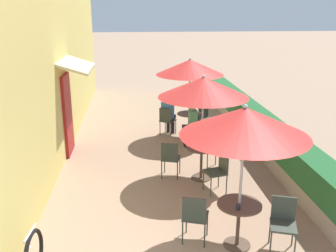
{
  "coord_description": "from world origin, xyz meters",
  "views": [
    {
      "loc": [
        -0.66,
        -3.07,
        3.71
      ],
      "look_at": [
        0.15,
        5.47,
        1.0
      ],
      "focal_mm": 40.0,
      "sensor_mm": 36.0,
      "label": 1
    }
  ],
  "objects_px": {
    "cafe_chair_far_left": "(205,117)",
    "cafe_chair_far_back": "(195,128)",
    "patio_table_far": "(189,121)",
    "seated_patron_far_back": "(191,123)",
    "patio_umbrella_near": "(245,122)",
    "cafe_chair_near_left": "(283,220)",
    "patio_table_mid": "(201,157)",
    "patio_umbrella_far": "(190,67)",
    "patio_umbrella_mid": "(203,87)",
    "cafe_chair_far_right": "(167,119)",
    "cafe_chair_near_right": "(195,215)",
    "seated_patron_far_right": "(168,113)",
    "coffee_cup_near": "(238,207)",
    "cafe_chair_mid_back": "(219,169)",
    "coffee_cup_mid": "(205,146)",
    "cafe_chair_mid_right": "(170,157)",
    "coffee_cup_far": "(193,111)",
    "patio_table_near": "(239,217)",
    "cafe_chair_mid_left": "(216,148)"
  },
  "relations": [
    {
      "from": "patio_table_mid",
      "to": "coffee_cup_mid",
      "type": "relative_size",
      "value": 8.43
    },
    {
      "from": "patio_umbrella_mid",
      "to": "cafe_chair_far_left",
      "type": "bearing_deg",
      "value": 77.55
    },
    {
      "from": "cafe_chair_mid_right",
      "to": "coffee_cup_far",
      "type": "relative_size",
      "value": 9.67
    },
    {
      "from": "cafe_chair_near_left",
      "to": "patio_table_mid",
      "type": "distance_m",
      "value": 2.81
    },
    {
      "from": "cafe_chair_far_right",
      "to": "cafe_chair_mid_right",
      "type": "bearing_deg",
      "value": -62.36
    },
    {
      "from": "seated_patron_far_right",
      "to": "coffee_cup_far",
      "type": "relative_size",
      "value": 13.89
    },
    {
      "from": "cafe_chair_mid_left",
      "to": "patio_table_far",
      "type": "relative_size",
      "value": 1.15
    },
    {
      "from": "patio_umbrella_near",
      "to": "patio_umbrella_mid",
      "type": "xyz_separation_m",
      "value": [
        -0.14,
        2.54,
        0.0
      ]
    },
    {
      "from": "patio_table_far",
      "to": "seated_patron_far_back",
      "type": "bearing_deg",
      "value": -94.25
    },
    {
      "from": "patio_table_near",
      "to": "patio_umbrella_near",
      "type": "xyz_separation_m",
      "value": [
        0.0,
        0.0,
        1.59
      ]
    },
    {
      "from": "cafe_chair_near_right",
      "to": "patio_umbrella_far",
      "type": "relative_size",
      "value": 0.37
    },
    {
      "from": "cafe_chair_mid_back",
      "to": "cafe_chair_far_left",
      "type": "relative_size",
      "value": 1.0
    },
    {
      "from": "cafe_chair_mid_right",
      "to": "cafe_chair_far_right",
      "type": "height_order",
      "value": "same"
    },
    {
      "from": "patio_umbrella_mid",
      "to": "patio_umbrella_far",
      "type": "xyz_separation_m",
      "value": [
        0.14,
        2.81,
        0.0
      ]
    },
    {
      "from": "patio_umbrella_near",
      "to": "seated_patron_far_right",
      "type": "height_order",
      "value": "patio_umbrella_near"
    },
    {
      "from": "cafe_chair_mid_right",
      "to": "seated_patron_far_right",
      "type": "relative_size",
      "value": 0.7
    },
    {
      "from": "patio_table_near",
      "to": "seated_patron_far_right",
      "type": "xyz_separation_m",
      "value": [
        -0.58,
        5.75,
        0.16
      ]
    },
    {
      "from": "cafe_chair_far_right",
      "to": "coffee_cup_near",
      "type": "bearing_deg",
      "value": -53.1
    },
    {
      "from": "patio_table_near",
      "to": "cafe_chair_far_back",
      "type": "relative_size",
      "value": 0.87
    },
    {
      "from": "cafe_chair_near_left",
      "to": "coffee_cup_mid",
      "type": "distance_m",
      "value": 2.77
    },
    {
      "from": "patio_umbrella_mid",
      "to": "seated_patron_far_back",
      "type": "relative_size",
      "value": 1.9
    },
    {
      "from": "coffee_cup_near",
      "to": "patio_table_far",
      "type": "distance_m",
      "value": 5.53
    },
    {
      "from": "patio_table_near",
      "to": "patio_table_mid",
      "type": "distance_m",
      "value": 2.55
    },
    {
      "from": "patio_table_near",
      "to": "seated_patron_far_right",
      "type": "relative_size",
      "value": 0.61
    },
    {
      "from": "cafe_chair_near_right",
      "to": "patio_umbrella_near",
      "type": "bearing_deg",
      "value": 6.29
    },
    {
      "from": "coffee_cup_mid",
      "to": "patio_table_mid",
      "type": "bearing_deg",
      "value": 149.0
    },
    {
      "from": "patio_umbrella_near",
      "to": "patio_table_mid",
      "type": "height_order",
      "value": "patio_umbrella_near"
    },
    {
      "from": "cafe_chair_near_right",
      "to": "coffee_cup_near",
      "type": "distance_m",
      "value": 0.74
    },
    {
      "from": "patio_umbrella_near",
      "to": "cafe_chair_far_right",
      "type": "distance_m",
      "value": 5.91
    },
    {
      "from": "cafe_chair_far_left",
      "to": "cafe_chair_far_back",
      "type": "distance_m",
      "value": 1.21
    },
    {
      "from": "cafe_chair_near_left",
      "to": "patio_umbrella_mid",
      "type": "height_order",
      "value": "patio_umbrella_mid"
    },
    {
      "from": "cafe_chair_mid_right",
      "to": "coffee_cup_near",
      "type": "bearing_deg",
      "value": -59.28
    },
    {
      "from": "patio_table_far",
      "to": "patio_umbrella_far",
      "type": "relative_size",
      "value": 0.32
    },
    {
      "from": "cafe_chair_near_right",
      "to": "patio_table_mid",
      "type": "xyz_separation_m",
      "value": [
        0.54,
        2.4,
        0.01
      ]
    },
    {
      "from": "coffee_cup_near",
      "to": "cafe_chair_mid_back",
      "type": "height_order",
      "value": "cafe_chair_mid_back"
    },
    {
      "from": "patio_umbrella_near",
      "to": "seated_patron_far_back",
      "type": "relative_size",
      "value": 1.9
    },
    {
      "from": "patio_table_far",
      "to": "coffee_cup_near",
      "type": "bearing_deg",
      "value": -90.68
    },
    {
      "from": "patio_umbrella_near",
      "to": "patio_table_mid",
      "type": "relative_size",
      "value": 3.14
    },
    {
      "from": "patio_umbrella_near",
      "to": "seated_patron_far_back",
      "type": "height_order",
      "value": "patio_umbrella_near"
    },
    {
      "from": "patio_table_near",
      "to": "seated_patron_far_right",
      "type": "bearing_deg",
      "value": 95.77
    },
    {
      "from": "cafe_chair_far_right",
      "to": "cafe_chair_near_right",
      "type": "bearing_deg",
      "value": -59.14
    },
    {
      "from": "coffee_cup_mid",
      "to": "patio_umbrella_far",
      "type": "relative_size",
      "value": 0.04
    },
    {
      "from": "cafe_chair_far_back",
      "to": "coffee_cup_near",
      "type": "bearing_deg",
      "value": 179.84
    },
    {
      "from": "patio_table_mid",
      "to": "patio_table_far",
      "type": "distance_m",
      "value": 2.82
    },
    {
      "from": "patio_umbrella_far",
      "to": "patio_umbrella_mid",
      "type": "bearing_deg",
      "value": -92.79
    },
    {
      "from": "cafe_chair_mid_back",
      "to": "seated_patron_far_back",
      "type": "height_order",
      "value": "seated_patron_far_back"
    },
    {
      "from": "cafe_chair_far_left",
      "to": "cafe_chair_far_back",
      "type": "relative_size",
      "value": 1.0
    },
    {
      "from": "patio_umbrella_near",
      "to": "coffee_cup_near",
      "type": "xyz_separation_m",
      "value": [
        -0.07,
        -0.16,
        -1.31
      ]
    },
    {
      "from": "patio_umbrella_far",
      "to": "seated_patron_far_back",
      "type": "distance_m",
      "value": 1.59
    },
    {
      "from": "cafe_chair_near_right",
      "to": "cafe_chair_far_back",
      "type": "xyz_separation_m",
      "value": [
        0.74,
        4.52,
        0.0
      ]
    }
  ]
}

